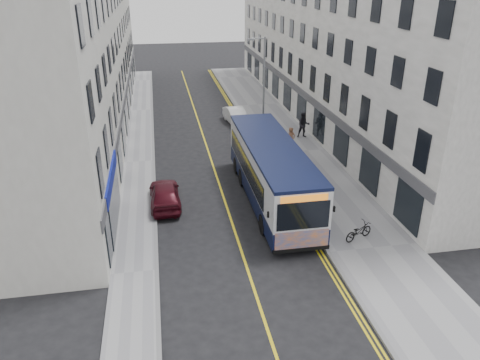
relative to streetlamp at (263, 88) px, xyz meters
name	(u,v)px	position (x,y,z in m)	size (l,w,h in m)	color
ground	(241,248)	(-4.17, -14.00, -4.38)	(140.00, 140.00, 0.00)	black
pavement_east	(295,152)	(2.08, -2.00, -4.32)	(4.50, 64.00, 0.12)	gray
pavement_west	(139,162)	(-9.17, -2.00, -4.32)	(2.00, 64.00, 0.12)	gray
kerb_east	(265,154)	(-0.17, -2.00, -4.32)	(0.18, 64.00, 0.13)	slate
kerb_west	(154,161)	(-8.17, -2.00, -4.32)	(0.18, 64.00, 0.13)	slate
road_centre_line	(211,158)	(-4.17, -2.00, -4.38)	(0.12, 64.00, 0.01)	yellow
road_dbl_yellow_inner	(259,155)	(-0.62, -2.00, -4.38)	(0.10, 64.00, 0.01)	yellow
road_dbl_yellow_outer	(262,155)	(-0.42, -2.00, -4.38)	(0.10, 64.00, 0.01)	yellow
terrace_east	(328,42)	(7.33, 7.00, 2.12)	(6.00, 46.00, 13.00)	white
terrace_west	(83,49)	(-13.17, 7.00, 2.12)	(6.00, 46.00, 13.00)	silver
streetlamp	(263,88)	(0.00, 0.00, 0.00)	(1.32, 0.18, 8.00)	gray
city_bus	(271,171)	(-1.55, -9.29, -2.48)	(2.79, 11.97, 3.48)	black
bicycle	(359,231)	(1.65, -14.36, -3.82)	(0.58, 1.68, 0.88)	black
pedestrian_near	(291,140)	(1.69, -2.08, -3.34)	(0.67, 0.44, 1.85)	brown
pedestrian_far	(304,125)	(3.57, 0.94, -3.26)	(0.97, 0.76, 2.00)	black
car_white	(236,116)	(-0.97, 5.79, -3.71)	(1.42, 4.08, 1.34)	white
car_maroon	(165,194)	(-7.57, -8.79, -3.67)	(1.67, 4.16, 1.42)	#430B15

